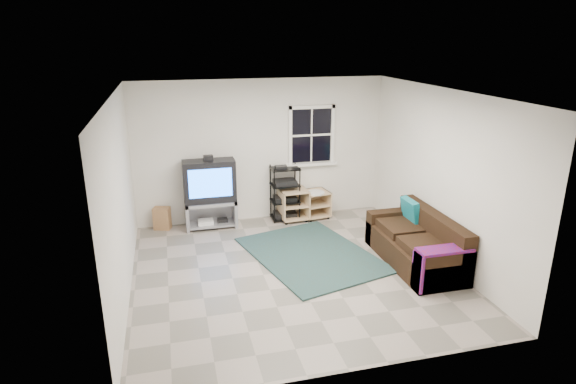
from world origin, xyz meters
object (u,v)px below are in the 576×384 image
object	(u,v)px
side_table_left	(293,203)
sofa	(417,245)
side_table_right	(315,202)
tv_unit	(210,188)
av_rack	(285,196)

from	to	relation	value
side_table_left	sofa	distance (m)	2.64
sofa	side_table_right	bearing A→B (deg)	112.21
side_table_left	sofa	xyz separation A→B (m)	(1.36, -2.26, -0.02)
tv_unit	side_table_left	xyz separation A→B (m)	(1.53, 0.02, -0.42)
tv_unit	side_table_left	size ratio (longest dim) A/B	2.26
tv_unit	sofa	distance (m)	3.68
av_rack	side_table_right	distance (m)	0.60
tv_unit	side_table_left	distance (m)	1.59
side_table_right	sofa	distance (m)	2.44
side_table_right	sofa	bearing A→B (deg)	-67.79
av_rack	sofa	world-z (taller)	av_rack
tv_unit	side_table_right	world-z (taller)	tv_unit
sofa	side_table_left	bearing A→B (deg)	121.02
av_rack	side_table_left	bearing A→B (deg)	-8.46
side_table_right	sofa	size ratio (longest dim) A/B	0.29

